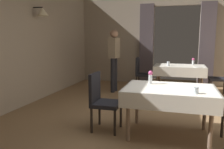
# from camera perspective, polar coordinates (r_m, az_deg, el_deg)

# --- Properties ---
(ground) EXTENTS (10.08, 10.08, 0.00)m
(ground) POSITION_cam_1_polar(r_m,az_deg,el_deg) (3.80, 13.81, -14.16)
(ground) COLOR olive
(wall_back) EXTENTS (6.40, 0.27, 3.00)m
(wall_back) POSITION_cam_1_polar(r_m,az_deg,el_deg) (7.69, 15.60, 8.87)
(wall_back) COLOR gray
(wall_back) RESTS_ON ground
(dining_table_mid) EXTENTS (1.34, 0.98, 0.75)m
(dining_table_mid) POSITION_cam_1_polar(r_m,az_deg,el_deg) (3.57, 14.07, -4.52)
(dining_table_mid) COLOR #7A604C
(dining_table_mid) RESTS_ON ground
(dining_table_far) EXTENTS (1.35, 0.92, 0.75)m
(dining_table_far) POSITION_cam_1_polar(r_m,az_deg,el_deg) (6.57, 16.38, 1.36)
(dining_table_far) COLOR #7A604C
(dining_table_far) RESTS_ON ground
(chair_mid_left) EXTENTS (0.44, 0.44, 0.93)m
(chair_mid_left) POSITION_cam_1_polar(r_m,az_deg,el_deg) (3.73, -2.56, -6.02)
(chair_mid_left) COLOR black
(chair_mid_left) RESTS_ON ground
(chair_far_left) EXTENTS (0.44, 0.44, 0.93)m
(chair_far_left) POSITION_cam_1_polar(r_m,az_deg,el_deg) (6.77, 7.32, 0.66)
(chair_far_left) COLOR black
(chair_far_left) RESTS_ON ground
(chair_far_right) EXTENTS (0.44, 0.44, 0.93)m
(chair_far_right) POSITION_cam_1_polar(r_m,az_deg,el_deg) (6.59, 25.58, -0.36)
(chair_far_right) COLOR black
(chair_far_right) RESTS_ON ground
(flower_vase_mid) EXTENTS (0.07, 0.07, 0.21)m
(flower_vase_mid) POSITION_cam_1_polar(r_m,az_deg,el_deg) (3.75, 9.50, -0.57)
(flower_vase_mid) COLOR silver
(flower_vase_mid) RESTS_ON dining_table_mid
(glass_mid_b) EXTENTS (0.08, 0.08, 0.09)m
(glass_mid_b) POSITION_cam_1_polar(r_m,az_deg,el_deg) (3.25, 20.03, -3.73)
(glass_mid_b) COLOR silver
(glass_mid_b) RESTS_ON dining_table_mid
(flower_vase_far) EXTENTS (0.07, 0.07, 0.19)m
(flower_vase_far) POSITION_cam_1_polar(r_m,az_deg,el_deg) (6.79, 19.49, 3.13)
(flower_vase_far) COLOR silver
(flower_vase_far) RESTS_ON dining_table_far
(glass_far_b) EXTENTS (0.08, 0.08, 0.12)m
(glass_far_b) POSITION_cam_1_polar(r_m,az_deg,el_deg) (6.36, 13.78, 2.63)
(glass_far_b) COLOR silver
(glass_far_b) RESTS_ON dining_table_far
(plate_far_c) EXTENTS (0.21, 0.21, 0.01)m
(plate_far_c) POSITION_cam_1_polar(r_m,az_deg,el_deg) (6.27, 20.48, 1.74)
(plate_far_c) COLOR white
(plate_far_c) RESTS_ON dining_table_far
(person_waiter_by_doorway) EXTENTS (0.26, 0.38, 1.72)m
(person_waiter_by_doorway) POSITION_cam_1_polar(r_m,az_deg,el_deg) (6.35, 0.50, 4.81)
(person_waiter_by_doorway) COLOR black
(person_waiter_by_doorway) RESTS_ON ground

